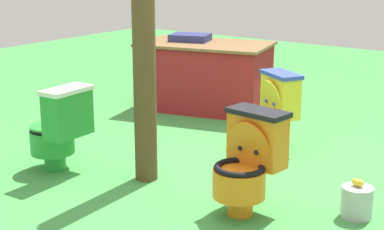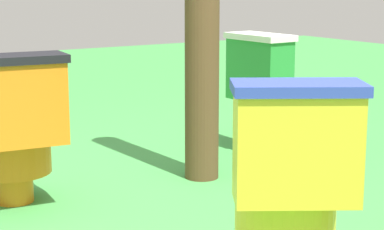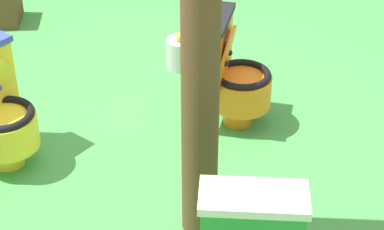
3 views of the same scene
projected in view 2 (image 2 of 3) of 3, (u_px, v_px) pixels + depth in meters
ground at (169, 214)px, 3.18m from camera, size 14.00×14.00×0.00m
toilet_yellow at (290, 177)px, 2.44m from camera, size 0.60×0.63×0.73m
toilet_orange at (14, 129)px, 3.22m from camera, size 0.46×0.53×0.73m
toilet_green at (272, 91)px, 4.29m from camera, size 0.51×0.44×0.73m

